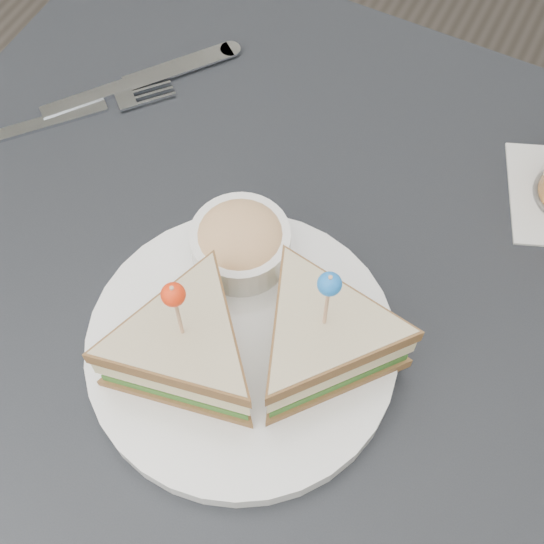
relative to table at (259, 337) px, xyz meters
The scene contains 5 objects.
ground_plane 0.67m from the table, ahead, with size 3.50×3.50×0.00m, color #3F3833.
table is the anchor object (origin of this frame).
plate_meal 0.13m from the table, 68.61° to the right, with size 0.34×0.34×0.16m.
cutlery_fork 0.30m from the table, 155.71° to the left, with size 0.15×0.17×0.01m.
cutlery_knife 0.31m from the table, 144.14° to the left, with size 0.15×0.19×0.01m.
Camera 1 is at (0.15, -0.27, 1.37)m, focal length 50.00 mm.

